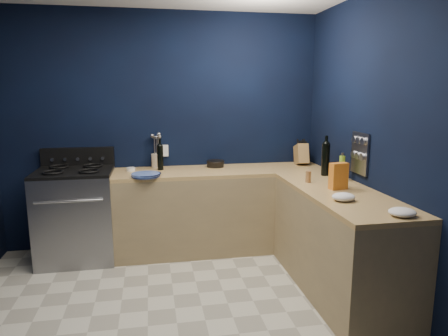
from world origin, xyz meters
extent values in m
cube|color=#BBB7A3|center=(0.00, 0.00, -0.01)|extent=(3.50, 3.50, 0.02)
cube|color=black|center=(0.00, 1.76, 1.30)|extent=(3.50, 0.02, 2.60)
cube|color=black|center=(1.76, 0.00, 1.30)|extent=(0.02, 3.50, 2.60)
cube|color=black|center=(0.00, -1.76, 1.30)|extent=(3.50, 0.02, 2.60)
cube|color=#947D54|center=(0.60, 1.44, 0.43)|extent=(2.30, 0.63, 0.86)
cube|color=olive|center=(0.60, 1.44, 0.88)|extent=(2.30, 0.63, 0.04)
cube|color=#947D54|center=(1.44, 0.29, 0.43)|extent=(0.63, 1.67, 0.86)
cube|color=olive|center=(1.44, 0.29, 0.88)|extent=(0.63, 1.67, 0.04)
cube|color=gray|center=(-0.93, 1.42, 0.46)|extent=(0.76, 0.66, 0.92)
cube|color=black|center=(-0.93, 1.10, 0.45)|extent=(0.59, 0.02, 0.42)
cube|color=black|center=(-0.93, 1.42, 0.94)|extent=(0.76, 0.66, 0.03)
cube|color=black|center=(-0.93, 1.72, 1.04)|extent=(0.76, 0.06, 0.20)
cube|color=gray|center=(1.74, 0.55, 1.18)|extent=(0.02, 0.28, 0.38)
cube|color=white|center=(0.00, 1.74, 1.08)|extent=(0.09, 0.02, 0.13)
cylinder|color=#36579E|center=(-0.21, 1.20, 0.92)|extent=(0.29, 0.29, 0.04)
cylinder|color=white|center=(-0.37, 1.54, 0.92)|extent=(0.11, 0.11, 0.04)
cylinder|color=#F9E3C9|center=(-0.09, 1.69, 0.98)|extent=(0.14, 0.14, 0.15)
cylinder|color=black|center=(-0.05, 1.54, 1.03)|extent=(0.07, 0.07, 0.26)
cylinder|color=black|center=(0.56, 1.60, 0.94)|extent=(0.22, 0.22, 0.07)
cube|color=olive|center=(1.57, 1.58, 1.01)|extent=(0.15, 0.28, 0.28)
cylinder|color=black|center=(1.58, 0.94, 1.06)|extent=(0.10, 0.10, 0.33)
cylinder|color=#7EAF2A|center=(1.64, 0.70, 1.02)|extent=(0.07, 0.07, 0.24)
cylinder|color=olive|center=(1.29, 0.66, 0.95)|extent=(0.06, 0.06, 0.11)
cylinder|color=olive|center=(1.51, 0.58, 0.94)|extent=(0.04, 0.04, 0.09)
cube|color=#CD4F28|center=(1.45, 0.37, 1.02)|extent=(0.17, 0.10, 0.23)
ellipsoid|color=white|center=(1.31, 0.00, 0.93)|extent=(0.19, 0.16, 0.06)
ellipsoid|color=white|center=(1.53, -0.43, 0.93)|extent=(0.23, 0.22, 0.06)
camera|label=1|loc=(-0.16, -2.83, 1.75)|focal=32.46mm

